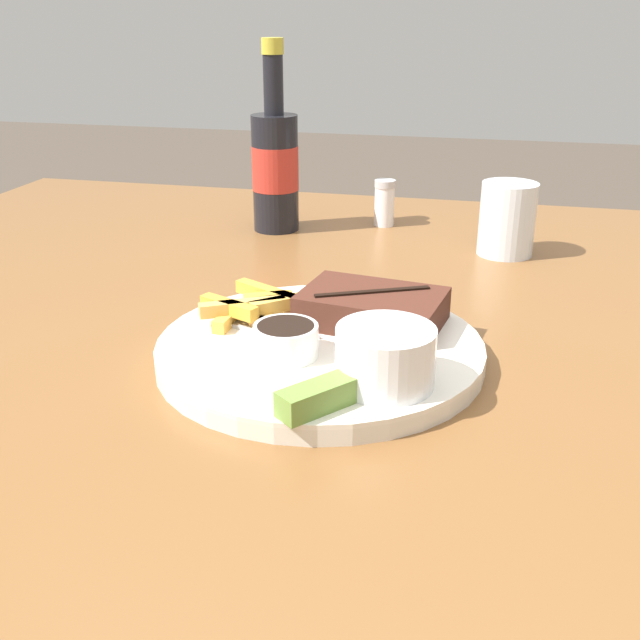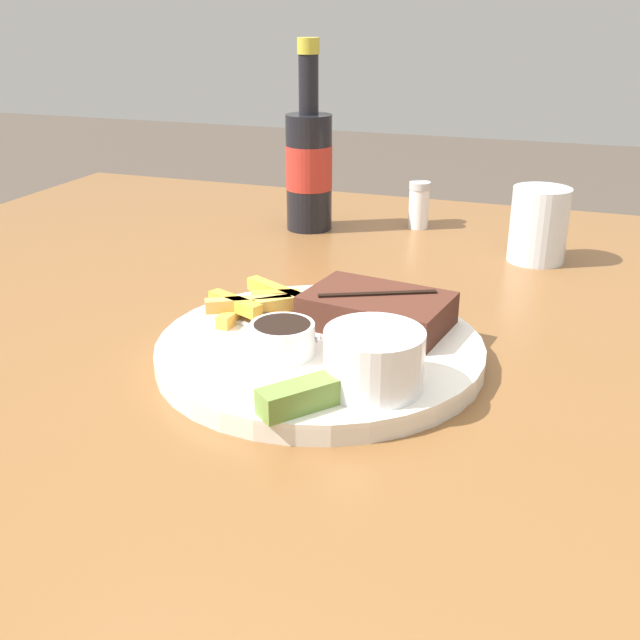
{
  "view_description": "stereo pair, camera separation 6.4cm",
  "coord_description": "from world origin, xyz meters",
  "px_view_note": "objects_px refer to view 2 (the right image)",
  "views": [
    {
      "loc": [
        0.14,
        -0.58,
        1.03
      ],
      "look_at": [
        0.0,
        0.0,
        0.78
      ],
      "focal_mm": 42.0,
      "sensor_mm": 36.0,
      "label": 1
    },
    {
      "loc": [
        0.2,
        -0.56,
        1.03
      ],
      "look_at": [
        0.0,
        0.0,
        0.78
      ],
      "focal_mm": 42.0,
      "sensor_mm": 36.0,
      "label": 2
    }
  ],
  "objects_px": {
    "dinner_plate": "(320,350)",
    "steak_portion": "(377,310)",
    "pickle_spear": "(303,395)",
    "beer_bottle": "(309,165)",
    "salt_shaker": "(419,205)",
    "fork_utensil": "(249,323)",
    "drinking_glass": "(539,225)",
    "dipping_sauce_cup": "(282,337)",
    "coleslaw_cup": "(374,356)"
  },
  "relations": [
    {
      "from": "dinner_plate",
      "to": "steak_portion",
      "type": "xyz_separation_m",
      "value": [
        0.04,
        0.05,
        0.02
      ]
    },
    {
      "from": "pickle_spear",
      "to": "beer_bottle",
      "type": "bearing_deg",
      "value": 109.78
    },
    {
      "from": "dinner_plate",
      "to": "salt_shaker",
      "type": "xyz_separation_m",
      "value": [
        -0.01,
        0.45,
        0.02
      ]
    },
    {
      "from": "dinner_plate",
      "to": "pickle_spear",
      "type": "distance_m",
      "value": 0.12
    },
    {
      "from": "pickle_spear",
      "to": "fork_utensil",
      "type": "relative_size",
      "value": 0.5
    },
    {
      "from": "pickle_spear",
      "to": "drinking_glass",
      "type": "height_order",
      "value": "drinking_glass"
    },
    {
      "from": "drinking_glass",
      "to": "salt_shaker",
      "type": "distance_m",
      "value": 0.19
    },
    {
      "from": "dinner_plate",
      "to": "dipping_sauce_cup",
      "type": "bearing_deg",
      "value": -120.51
    },
    {
      "from": "fork_utensil",
      "to": "salt_shaker",
      "type": "relative_size",
      "value": 2.06
    },
    {
      "from": "coleslaw_cup",
      "to": "dinner_plate",
      "type": "bearing_deg",
      "value": 135.09
    },
    {
      "from": "dinner_plate",
      "to": "pickle_spear",
      "type": "bearing_deg",
      "value": -76.42
    },
    {
      "from": "steak_portion",
      "to": "fork_utensil",
      "type": "xyz_separation_m",
      "value": [
        -0.11,
        -0.04,
        -0.01
      ]
    },
    {
      "from": "coleslaw_cup",
      "to": "pickle_spear",
      "type": "xyz_separation_m",
      "value": [
        -0.04,
        -0.05,
        -0.02
      ]
    },
    {
      "from": "dinner_plate",
      "to": "salt_shaker",
      "type": "distance_m",
      "value": 0.45
    },
    {
      "from": "steak_portion",
      "to": "fork_utensil",
      "type": "distance_m",
      "value": 0.12
    },
    {
      "from": "drinking_glass",
      "to": "salt_shaker",
      "type": "xyz_separation_m",
      "value": [
        -0.17,
        0.1,
        -0.01
      ]
    },
    {
      "from": "drinking_glass",
      "to": "dinner_plate",
      "type": "bearing_deg",
      "value": -113.86
    },
    {
      "from": "steak_portion",
      "to": "pickle_spear",
      "type": "distance_m",
      "value": 0.17
    },
    {
      "from": "beer_bottle",
      "to": "coleslaw_cup",
      "type": "bearing_deg",
      "value": -64.27
    },
    {
      "from": "beer_bottle",
      "to": "drinking_glass",
      "type": "relative_size",
      "value": 2.79
    },
    {
      "from": "dipping_sauce_cup",
      "to": "beer_bottle",
      "type": "distance_m",
      "value": 0.46
    },
    {
      "from": "steak_portion",
      "to": "beer_bottle",
      "type": "bearing_deg",
      "value": 119.25
    },
    {
      "from": "dipping_sauce_cup",
      "to": "pickle_spear",
      "type": "relative_size",
      "value": 0.81
    },
    {
      "from": "steak_portion",
      "to": "pickle_spear",
      "type": "relative_size",
      "value": 2.06
    },
    {
      "from": "dinner_plate",
      "to": "beer_bottle",
      "type": "bearing_deg",
      "value": 111.5
    },
    {
      "from": "steak_portion",
      "to": "coleslaw_cup",
      "type": "height_order",
      "value": "coleslaw_cup"
    },
    {
      "from": "salt_shaker",
      "to": "steak_portion",
      "type": "bearing_deg",
      "value": -82.89
    },
    {
      "from": "coleslaw_cup",
      "to": "fork_utensil",
      "type": "relative_size",
      "value": 0.57
    },
    {
      "from": "fork_utensil",
      "to": "drinking_glass",
      "type": "height_order",
      "value": "drinking_glass"
    },
    {
      "from": "steak_portion",
      "to": "coleslaw_cup",
      "type": "relative_size",
      "value": 1.8
    },
    {
      "from": "coleslaw_cup",
      "to": "dipping_sauce_cup",
      "type": "distance_m",
      "value": 0.09
    },
    {
      "from": "beer_bottle",
      "to": "drinking_glass",
      "type": "bearing_deg",
      "value": -8.03
    },
    {
      "from": "coleslaw_cup",
      "to": "pickle_spear",
      "type": "relative_size",
      "value": 1.14
    },
    {
      "from": "fork_utensil",
      "to": "salt_shaker",
      "type": "height_order",
      "value": "salt_shaker"
    },
    {
      "from": "beer_bottle",
      "to": "salt_shaker",
      "type": "relative_size",
      "value": 3.87
    },
    {
      "from": "beer_bottle",
      "to": "dinner_plate",
      "type": "bearing_deg",
      "value": -68.5
    },
    {
      "from": "salt_shaker",
      "to": "pickle_spear",
      "type": "bearing_deg",
      "value": -85.92
    },
    {
      "from": "beer_bottle",
      "to": "drinking_glass",
      "type": "distance_m",
      "value": 0.32
    },
    {
      "from": "fork_utensil",
      "to": "steak_portion",
      "type": "bearing_deg",
      "value": 29.08
    },
    {
      "from": "dinner_plate",
      "to": "drinking_glass",
      "type": "distance_m",
      "value": 0.39
    },
    {
      "from": "pickle_spear",
      "to": "salt_shaker",
      "type": "xyz_separation_m",
      "value": [
        -0.04,
        0.56,
        0.0
      ]
    },
    {
      "from": "steak_portion",
      "to": "fork_utensil",
      "type": "relative_size",
      "value": 1.03
    },
    {
      "from": "dipping_sauce_cup",
      "to": "drinking_glass",
      "type": "relative_size",
      "value": 0.6
    },
    {
      "from": "coleslaw_cup",
      "to": "beer_bottle",
      "type": "xyz_separation_m",
      "value": [
        -0.22,
        0.46,
        0.05
      ]
    },
    {
      "from": "drinking_glass",
      "to": "beer_bottle",
      "type": "bearing_deg",
      "value": 171.97
    },
    {
      "from": "fork_utensil",
      "to": "drinking_glass",
      "type": "distance_m",
      "value": 0.41
    },
    {
      "from": "coleslaw_cup",
      "to": "fork_utensil",
      "type": "height_order",
      "value": "coleslaw_cup"
    },
    {
      "from": "beer_bottle",
      "to": "salt_shaker",
      "type": "height_order",
      "value": "beer_bottle"
    },
    {
      "from": "steak_portion",
      "to": "drinking_glass",
      "type": "bearing_deg",
      "value": 68.49
    },
    {
      "from": "coleslaw_cup",
      "to": "beer_bottle",
      "type": "height_order",
      "value": "beer_bottle"
    }
  ]
}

